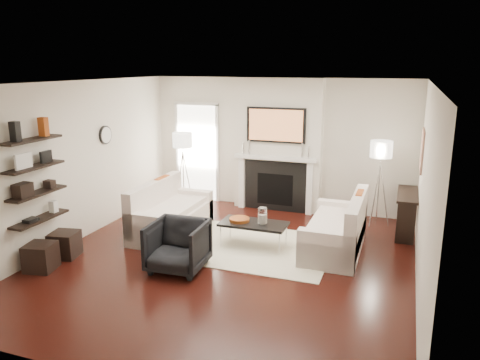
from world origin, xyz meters
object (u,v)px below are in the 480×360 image
(lamp_left_shade, at_px, (182,140))
(ottoman_near, at_px, (65,244))
(armchair, at_px, (178,244))
(lamp_right_shade, at_px, (381,149))
(loveseat_left_base, at_px, (172,222))
(loveseat_right_base, at_px, (334,238))
(coffee_table, at_px, (254,224))

(lamp_left_shade, xyz_separation_m, ottoman_near, (-0.62, -2.96, -1.25))
(armchair, relative_size, lamp_left_shade, 2.03)
(lamp_right_shade, bearing_deg, ottoman_near, -144.40)
(loveseat_left_base, height_order, lamp_left_shade, lamp_left_shade)
(loveseat_right_base, relative_size, armchair, 2.22)
(loveseat_left_base, distance_m, ottoman_near, 1.87)
(ottoman_near, bearing_deg, coffee_table, 27.46)
(coffee_table, bearing_deg, lamp_left_shade, 142.69)
(lamp_right_shade, bearing_deg, lamp_left_shade, -175.94)
(loveseat_right_base, height_order, lamp_right_shade, lamp_right_shade)
(lamp_right_shade, height_order, ottoman_near, lamp_right_shade)
(ottoman_near, bearing_deg, armchair, 4.96)
(loveseat_right_base, bearing_deg, coffee_table, -166.80)
(lamp_left_shade, bearing_deg, armchair, -65.26)
(coffee_table, relative_size, ottoman_near, 2.75)
(loveseat_right_base, height_order, lamp_left_shade, lamp_left_shade)
(ottoman_near, bearing_deg, loveseat_right_base, 23.14)
(lamp_right_shade, bearing_deg, loveseat_left_base, -153.40)
(loveseat_right_base, bearing_deg, ottoman_near, -156.86)
(lamp_left_shade, height_order, lamp_right_shade, same)
(coffee_table, height_order, armchair, armchair)
(loveseat_left_base, relative_size, lamp_left_shade, 4.50)
(loveseat_right_base, relative_size, lamp_right_shade, 4.50)
(loveseat_right_base, relative_size, coffee_table, 1.64)
(armchair, height_order, lamp_left_shade, lamp_left_shade)
(loveseat_right_base, height_order, armchair, armchair)
(loveseat_left_base, distance_m, lamp_left_shade, 1.96)
(lamp_left_shade, xyz_separation_m, lamp_right_shade, (3.90, 0.28, 0.00))
(armchair, height_order, lamp_right_shade, lamp_right_shade)
(loveseat_left_base, xyz_separation_m, loveseat_right_base, (2.87, 0.17, 0.00))
(lamp_left_shade, bearing_deg, ottoman_near, -101.84)
(lamp_right_shade, bearing_deg, loveseat_right_base, -109.98)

